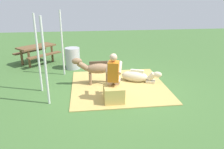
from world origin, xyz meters
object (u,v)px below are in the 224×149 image
person_seated (114,74)px  tent_pole_right (62,44)px  picnic_bench (37,50)px  tent_pole_left (45,62)px  tent_pole_mid (38,54)px  pony_lying (138,76)px  water_barrel (73,58)px  pony_standing (96,68)px  hay_bale (114,94)px

person_seated → tent_pole_right: bearing=34.6°
picnic_bench → tent_pole_left: bearing=-165.7°
person_seated → tent_pole_left: tent_pole_left is taller
tent_pole_mid → pony_lying: bearing=-83.3°
pony_lying → water_barrel: (1.73, 2.19, 0.22)m
picnic_bench → pony_standing: bearing=-139.0°
hay_bale → person_seated: (0.16, -0.03, 0.50)m
person_seated → water_barrel: (2.90, 1.23, -0.31)m
tent_pole_left → picnic_bench: (3.89, 1.00, -0.56)m
tent_pole_mid → tent_pole_right: bearing=-21.9°
tent_pole_left → water_barrel: bearing=-9.9°
hay_bale → tent_pole_left: size_ratio=0.27×
pony_lying → water_barrel: size_ratio=1.61×
pony_lying → tent_pole_right: tent_pole_right is taller
pony_lying → picnic_bench: (2.65, 3.70, 0.39)m
pony_lying → picnic_bench: 4.57m
person_seated → water_barrel: bearing=23.0°
tent_pole_left → picnic_bench: 4.06m
person_seated → pony_standing: bearing=20.2°
pony_standing → tent_pole_right: size_ratio=0.59×
tent_pole_right → picnic_bench: 2.10m
pony_lying → tent_pole_left: 3.13m
person_seated → tent_pole_mid: size_ratio=0.58×
pony_lying → tent_pole_mid: tent_pole_mid is taller
tent_pole_left → person_seated: bearing=-87.3°
tent_pole_right → tent_pole_mid: size_ratio=1.00×
tent_pole_right → water_barrel: bearing=-22.7°
tent_pole_left → tent_pole_mid: bearing=20.6°
tent_pole_right → hay_bale: bearing=-147.7°
pony_lying → picnic_bench: size_ratio=0.67×
pony_lying → tent_pole_right: bearing=67.2°
hay_bale → pony_standing: 1.39m
water_barrel → pony_standing: bearing=-155.2°
hay_bale → tent_pole_left: 1.96m
picnic_bench → tent_pole_right: bearing=-142.7°
water_barrel → picnic_bench: size_ratio=0.42×
tent_pole_right → tent_pole_mid: 1.51m
water_barrel → tent_pole_mid: tent_pole_mid is taller
person_seated → tent_pole_left: 1.80m
tent_pole_left → tent_pole_right: same height
person_seated → pony_standing: person_seated is taller
tent_pole_right → pony_lying: bearing=-112.8°
tent_pole_right → pony_standing: bearing=-134.1°
person_seated → pony_standing: 1.22m
pony_standing → tent_pole_mid: (-0.33, 1.66, 0.60)m
tent_pole_mid → pony_standing: bearing=-78.7°
pony_standing → tent_pole_right: (1.07, 1.10, 0.60)m
pony_standing → tent_pole_mid: size_ratio=0.59×
pony_standing → pony_lying: size_ratio=1.02×
hay_bale → pony_standing: pony_standing is taller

